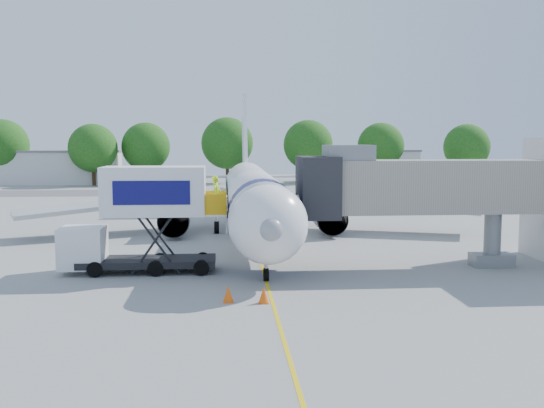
{
  "coord_description": "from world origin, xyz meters",
  "views": [
    {
      "loc": [
        -1.98,
        -38.44,
        6.83
      ],
      "look_at": [
        0.72,
        -3.99,
        3.2
      ],
      "focal_mm": 40.0,
      "sensor_mm": 36.0,
      "label": 1
    }
  ],
  "objects": [
    {
      "name": "tree_e",
      "position": [
        11.43,
        58.44,
        6.14
      ],
      "size": [
        7.94,
        7.94,
        10.12
      ],
      "color": "#382314",
      "rests_on": "ground"
    },
    {
      "name": "tree_c",
      "position": [
        -14.3,
        58.39,
        5.86
      ],
      "size": [
        7.57,
        7.57,
        9.66
      ],
      "color": "#382314",
      "rests_on": "ground"
    },
    {
      "name": "tree_g",
      "position": [
        37.42,
        57.79,
        5.78
      ],
      "size": [
        7.47,
        7.47,
        9.52
      ],
      "color": "#382314",
      "rests_on": "ground"
    },
    {
      "name": "safety_cone_b",
      "position": [
        -1.87,
        -13.27,
        0.35
      ],
      "size": [
        0.45,
        0.45,
        0.72
      ],
      "color": "#F3570C",
      "rests_on": "ground"
    },
    {
      "name": "ground",
      "position": [
        0.0,
        0.0,
        0.0
      ],
      "size": [
        160.0,
        160.0,
        0.0
      ],
      "primitive_type": "plane",
      "color": "#999A97",
      "rests_on": "ground"
    },
    {
      "name": "safety_cone_a",
      "position": [
        -0.38,
        -13.54,
        0.34
      ],
      "size": [
        0.45,
        0.45,
        0.71
      ],
      "color": "#F3570C",
      "rests_on": "ground"
    },
    {
      "name": "tree_a",
      "position": [
        -36.17,
        58.4,
        6.14
      ],
      "size": [
        7.93,
        7.93,
        10.11
      ],
      "color": "#382314",
      "rests_on": "ground"
    },
    {
      "name": "catering_hiloader",
      "position": [
        -6.26,
        -7.0,
        2.76
      ],
      "size": [
        8.5,
        2.44,
        5.5
      ],
      "color": "black",
      "rests_on": "ground"
    },
    {
      "name": "outbuilding_right",
      "position": [
        22.0,
        62.0,
        2.66
      ],
      "size": [
        16.4,
        7.4,
        5.3
      ],
      "color": "silver",
      "rests_on": "ground"
    },
    {
      "name": "guidance_line",
      "position": [
        0.0,
        0.0,
        0.01
      ],
      "size": [
        0.15,
        70.0,
        0.01
      ],
      "primitive_type": "cube",
      "color": "yellow",
      "rests_on": "ground"
    },
    {
      "name": "outbuilding_left",
      "position": [
        -28.0,
        60.0,
        2.66
      ],
      "size": [
        18.4,
        8.4,
        5.3
      ],
      "color": "silver",
      "rests_on": "ground"
    },
    {
      "name": "ground_tug",
      "position": [
        2.55,
        -19.03,
        0.74
      ],
      "size": [
        3.93,
        2.81,
        1.42
      ],
      "rotation": [
        0.0,
        0.0,
        0.31
      ],
      "color": "white",
      "rests_on": "ground"
    },
    {
      "name": "jet_bridge",
      "position": [
        7.99,
        -7.0,
        4.34
      ],
      "size": [
        13.9,
        3.2,
        6.6
      ],
      "color": "#9C9585",
      "rests_on": "ground"
    },
    {
      "name": "tree_b",
      "position": [
        -21.84,
        55.44,
        5.68
      ],
      "size": [
        7.35,
        7.35,
        9.37
      ],
      "color": "#382314",
      "rests_on": "ground"
    },
    {
      "name": "taxiway_strip",
      "position": [
        0.0,
        42.0,
        0.0
      ],
      "size": [
        120.0,
        10.0,
        0.01
      ],
      "primitive_type": "cube",
      "color": "#59595B",
      "rests_on": "ground"
    },
    {
      "name": "tree_f",
      "position": [
        23.81,
        60.3,
        5.93
      ],
      "size": [
        7.67,
        7.67,
        9.77
      ],
      "color": "#382314",
      "rests_on": "ground"
    },
    {
      "name": "aircraft",
      "position": [
        0.0,
        4.12,
        2.95
      ],
      "size": [
        34.17,
        37.73,
        11.35
      ],
      "color": "white",
      "rests_on": "ground"
    },
    {
      "name": "tree_d",
      "position": [
        -1.53,
        58.93,
        6.39
      ],
      "size": [
        8.26,
        8.26,
        10.53
      ],
      "color": "#382314",
      "rests_on": "ground"
    }
  ]
}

